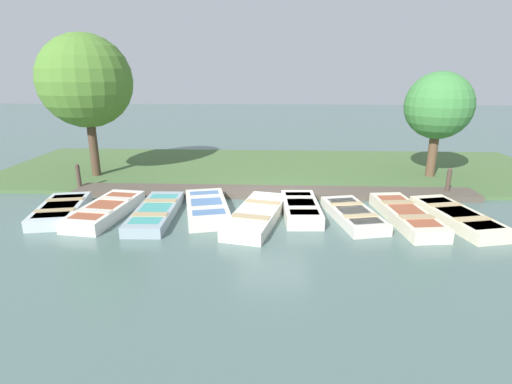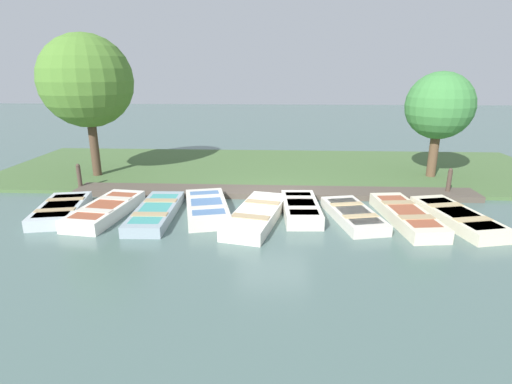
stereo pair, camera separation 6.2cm
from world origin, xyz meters
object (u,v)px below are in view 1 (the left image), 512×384
Objects in this scene: rowboat_0 at (61,210)px; rowboat_7 at (406,215)px; mooring_post_near at (79,178)px; rowboat_3 at (207,208)px; rowboat_6 at (353,214)px; park_tree_far_left at (86,81)px; park_tree_left at (439,106)px; mooring_post_far at (448,182)px; rowboat_2 at (156,212)px; rowboat_8 at (457,217)px; rowboat_1 at (106,210)px; rowboat_4 at (257,215)px; rowboat_5 at (301,208)px.

rowboat_7 is at bearing 78.58° from rowboat_0.
mooring_post_near is at bearing -109.64° from rowboat_7.
rowboat_3 reaches higher than rowboat_0.
park_tree_far_left reaches higher than rowboat_6.
mooring_post_far is at bearing -6.43° from park_tree_left.
rowboat_2 is 0.96× the size of rowboat_7.
mooring_post_near reaches higher than rowboat_0.
rowboat_8 is (0.09, 3.06, 0.01)m from rowboat_6.
rowboat_0 is 4.54m from rowboat_3.
mooring_post_far is (-2.59, 9.85, 0.36)m from rowboat_2.
mooring_post_near is 0.18× the size of park_tree_far_left.
rowboat_7 reaches higher than rowboat_0.
rowboat_1 is 0.88× the size of rowboat_4.
park_tree_far_left is (-1.91, -13.67, 3.39)m from mooring_post_far.
rowboat_6 is 0.85× the size of rowboat_7.
rowboat_4 is at bearing 56.09° from park_tree_far_left.
mooring_post_far is 0.18× the size of park_tree_far_left.
rowboat_4 is at bearing 67.78° from mooring_post_near.
rowboat_3 is 1.68m from rowboat_4.
park_tree_far_left is (-4.49, -3.81, 3.75)m from rowboat_2.
rowboat_7 is at bearing 77.11° from mooring_post_near.
rowboat_2 is at bearing 78.34° from rowboat_0.
rowboat_3 reaches higher than rowboat_1.
rowboat_4 is (0.18, 3.13, 0.03)m from rowboat_2.
rowboat_2 is 4.47m from mooring_post_near.
rowboat_7 is (-0.01, 10.61, 0.01)m from rowboat_0.
rowboat_2 is 3.23× the size of mooring_post_far.
rowboat_7 is (0.31, 6.08, -0.02)m from rowboat_3.
park_tree_left is at bearing 126.45° from rowboat_5.
rowboat_0 is 0.82× the size of rowboat_7.
park_tree_left reaches higher than rowboat_6.
rowboat_6 is (-0.06, 9.05, -0.02)m from rowboat_0.
rowboat_3 reaches higher than rowboat_2.
rowboat_8 is at bearing 81.87° from rowboat_7.
rowboat_2 is at bearing -96.63° from rowboat_7.
park_tree_far_left is (-4.48, -2.23, 3.72)m from rowboat_1.
rowboat_0 is 0.97× the size of rowboat_6.
rowboat_1 is at bearing -96.76° from rowboat_7.
rowboat_1 is at bearing 38.49° from mooring_post_near.
rowboat_3 is at bearing 102.81° from rowboat_1.
mooring_post_far is (-2.52, 3.81, 0.36)m from rowboat_6.
rowboat_8 is (0.02, 9.10, 0.01)m from rowboat_2.
rowboat_5 reaches higher than rowboat_1.
rowboat_6 is at bearing 75.40° from mooring_post_near.
rowboat_4 is 1.37× the size of rowboat_5.
mooring_post_near is 1.00× the size of mooring_post_far.
rowboat_3 is 2.96m from rowboat_5.
rowboat_8 is 14.18m from park_tree_far_left.
park_tree_far_left reaches higher than rowboat_5.
rowboat_0 is 0.89× the size of rowboat_1.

